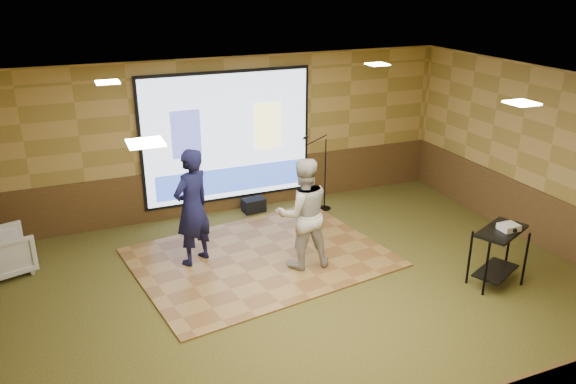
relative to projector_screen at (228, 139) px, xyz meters
name	(u,v)px	position (x,y,z in m)	size (l,w,h in m)	color
ground	(299,295)	(0.00, -3.44, -1.47)	(9.00, 9.00, 0.00)	#303719
room_shell	(301,159)	(0.00, -3.44, 0.62)	(9.04, 7.04, 3.02)	#AB8B47
wainscot_back	(229,187)	(0.00, 0.04, -1.00)	(9.00, 0.04, 0.95)	#472F17
wainscot_right	(538,218)	(4.48, -3.44, -1.00)	(0.04, 7.00, 0.95)	#472F17
projector_screen	(228,139)	(0.00, 0.00, 0.00)	(3.32, 0.06, 2.52)	black
downlight_nw	(108,82)	(-2.20, -1.64, 1.50)	(0.32, 0.32, 0.02)	#FFEFBF
downlight_ne	(377,64)	(2.20, -1.64, 1.50)	(0.32, 0.32, 0.02)	#FFEFBF
downlight_sw	(146,143)	(-2.20, -4.94, 1.50)	(0.32, 0.32, 0.02)	#FFEFBF
downlight_se	(522,103)	(2.20, -4.94, 1.50)	(0.32, 0.32, 0.02)	#FFEFBF
dance_floor	(261,257)	(-0.13, -2.14, -1.46)	(3.96, 3.02, 0.03)	olive
player_left	(192,207)	(-1.17, -1.88, -0.49)	(0.70, 0.46, 1.91)	#13133B
player_right	(303,213)	(0.39, -2.66, -0.55)	(0.87, 0.68, 1.80)	#BCB6AC
av_table	(499,247)	(2.85, -4.28, -0.84)	(0.87, 0.46, 0.91)	black
projector	(509,227)	(2.93, -4.33, -0.52)	(0.27, 0.23, 0.09)	silver
mic_stand	(322,186)	(1.70, -0.65, -0.98)	(0.61, 0.25, 1.56)	black
banquet_chair	(5,253)	(-3.98, -1.08, -1.12)	(0.75, 0.78, 0.71)	gray
duffel_bag	(254,205)	(0.41, -0.24, -1.34)	(0.43, 0.29, 0.27)	black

